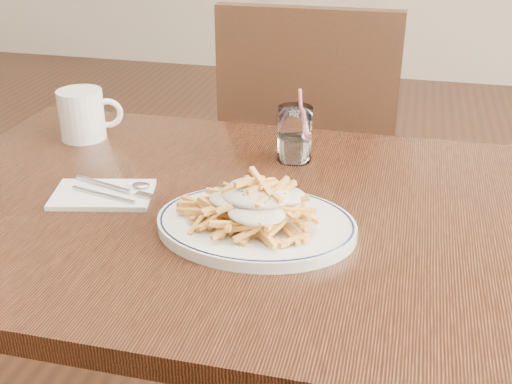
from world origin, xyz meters
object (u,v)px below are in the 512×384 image
(fries_plate, at_px, (256,225))
(table, at_px, (242,244))
(chair_far, at_px, (310,155))
(water_glass, at_px, (295,137))
(coffee_mug, at_px, (83,115))
(loaded_fries, at_px, (256,201))

(fries_plate, bearing_deg, table, 119.68)
(table, height_order, chair_far, chair_far)
(water_glass, height_order, coffee_mug, water_glass)
(loaded_fries, bearing_deg, table, 119.68)
(chair_far, distance_m, fries_plate, 0.80)
(table, xyz_separation_m, coffee_mug, (-0.41, 0.23, 0.13))
(loaded_fries, relative_size, coffee_mug, 1.76)
(table, relative_size, water_glass, 8.00)
(table, distance_m, water_glass, 0.26)
(table, bearing_deg, loaded_fries, -60.32)
(loaded_fries, xyz_separation_m, water_glass, (0.01, 0.30, -0.01))
(loaded_fries, distance_m, coffee_mug, 0.55)
(chair_far, relative_size, fries_plate, 2.66)
(fries_plate, relative_size, coffee_mug, 2.82)
(fries_plate, distance_m, water_glass, 0.30)
(fries_plate, xyz_separation_m, coffee_mug, (-0.46, 0.31, 0.04))
(table, distance_m, chair_far, 0.70)
(chair_far, height_order, fries_plate, chair_far)
(loaded_fries, bearing_deg, water_glass, 88.95)
(chair_far, xyz_separation_m, water_glass, (0.04, -0.48, 0.24))
(table, distance_m, loaded_fries, 0.16)
(chair_far, xyz_separation_m, coffee_mug, (-0.42, -0.47, 0.25))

